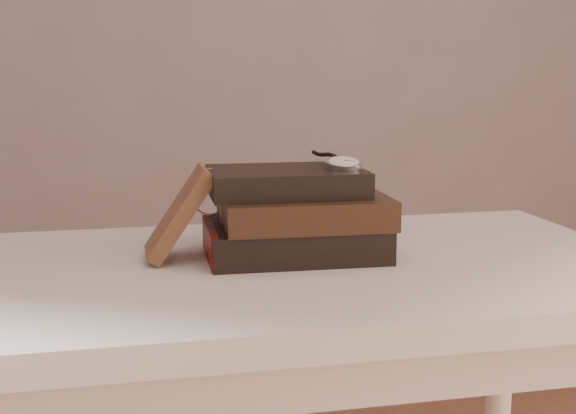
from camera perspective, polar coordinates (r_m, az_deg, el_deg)
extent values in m
cube|color=silver|center=(1.16, 1.68, -4.91)|extent=(1.00, 0.60, 0.04)
cube|color=white|center=(1.17, 1.66, -7.73)|extent=(0.88, 0.49, 0.08)
cylinder|color=white|center=(1.66, 15.06, -14.14)|extent=(0.05, 0.05, 0.71)
cube|color=black|center=(1.18, 0.48, -2.40)|extent=(0.27, 0.19, 0.05)
cube|color=beige|center=(1.18, 0.63, -2.39)|extent=(0.26, 0.17, 0.04)
cube|color=gold|center=(1.19, -5.84, -2.35)|extent=(0.01, 0.01, 0.05)
cube|color=maroon|center=(1.16, -5.68, -2.64)|extent=(0.02, 0.17, 0.05)
cube|color=black|center=(1.16, 1.20, -0.24)|extent=(0.25, 0.18, 0.04)
cube|color=beige|center=(1.16, 1.35, -0.23)|extent=(0.24, 0.16, 0.03)
cube|color=gold|center=(1.17, -4.80, -0.21)|extent=(0.01, 0.01, 0.04)
cube|color=black|center=(1.17, -0.14, 1.87)|extent=(0.23, 0.17, 0.04)
cube|color=beige|center=(1.17, 0.01, 1.87)|extent=(0.23, 0.15, 0.03)
cube|color=gold|center=(1.18, -5.69, 1.88)|extent=(0.01, 0.01, 0.04)
cube|color=#492B1C|center=(1.16, -7.92, -0.49)|extent=(0.11, 0.10, 0.14)
cylinder|color=silver|center=(1.16, 4.10, 3.09)|extent=(0.06, 0.06, 0.02)
cylinder|color=white|center=(1.16, 4.10, 3.33)|extent=(0.05, 0.05, 0.01)
torus|color=silver|center=(1.16, 4.10, 3.30)|extent=(0.05, 0.05, 0.01)
cylinder|color=silver|center=(1.19, 3.71, 3.28)|extent=(0.01, 0.01, 0.01)
cube|color=black|center=(1.16, 4.02, 3.42)|extent=(0.00, 0.02, 0.00)
cube|color=black|center=(1.16, 4.36, 3.39)|extent=(0.01, 0.00, 0.00)
sphere|color=black|center=(1.19, 3.61, 3.61)|extent=(0.01, 0.01, 0.01)
sphere|color=black|center=(1.20, 3.43, 3.71)|extent=(0.01, 0.01, 0.01)
sphere|color=black|center=(1.21, 3.25, 3.79)|extent=(0.01, 0.01, 0.01)
sphere|color=black|center=(1.22, 3.07, 3.84)|extent=(0.01, 0.01, 0.01)
sphere|color=black|center=(1.22, 2.89, 3.85)|extent=(0.01, 0.01, 0.01)
sphere|color=black|center=(1.23, 2.72, 3.85)|extent=(0.01, 0.01, 0.01)
sphere|color=black|center=(1.24, 2.55, 3.84)|extent=(0.01, 0.01, 0.01)
sphere|color=black|center=(1.25, 2.38, 3.84)|extent=(0.01, 0.01, 0.01)
sphere|color=black|center=(1.26, 2.21, 3.87)|extent=(0.01, 0.01, 0.01)
sphere|color=black|center=(1.26, 2.05, 3.93)|extent=(0.01, 0.01, 0.01)
sphere|color=black|center=(1.27, 1.89, 4.02)|extent=(0.01, 0.01, 0.01)
torus|color=silver|center=(1.23, -5.80, 0.53)|extent=(0.05, 0.02, 0.05)
torus|color=silver|center=(1.24, -3.17, 0.62)|extent=(0.05, 0.02, 0.05)
cylinder|color=silver|center=(1.23, -4.48, 0.72)|extent=(0.02, 0.00, 0.00)
cylinder|color=silver|center=(1.29, -7.08, 0.65)|extent=(0.01, 0.12, 0.03)
cylinder|color=silver|center=(1.30, -2.46, 0.80)|extent=(0.01, 0.12, 0.03)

